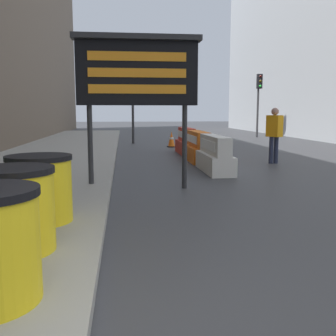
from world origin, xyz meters
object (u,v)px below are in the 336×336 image
(traffic_light_far_side, at_px, (259,92))
(jersey_barrier_red_striped, at_px, (186,142))
(barrel_drum_middle, at_px, (14,209))
(barrel_drum_back, at_px, (40,188))
(message_board, at_px, (137,73))
(jersey_barrier_white, at_px, (215,156))
(traffic_cone_near, at_px, (171,140))
(pedestrian_worker, at_px, (274,131))
(traffic_light_near_curb, at_px, (133,87))
(jersey_barrier_orange_near, at_px, (198,148))

(traffic_light_far_side, bearing_deg, jersey_barrier_red_striped, -123.54)
(barrel_drum_middle, height_order, barrel_drum_back, same)
(message_board, xyz_separation_m, jersey_barrier_white, (2.02, 2.08, -1.84))
(barrel_drum_middle, relative_size, barrel_drum_back, 1.00)
(traffic_cone_near, bearing_deg, jersey_barrier_red_striped, -85.33)
(jersey_barrier_white, distance_m, traffic_cone_near, 7.19)
(jersey_barrier_red_striped, bearing_deg, pedestrian_worker, -55.51)
(barrel_drum_back, height_order, traffic_cone_near, barrel_drum_back)
(barrel_drum_back, height_order, pedestrian_worker, pedestrian_worker)
(barrel_drum_middle, xyz_separation_m, traffic_light_near_curb, (1.59, 15.09, 2.11))
(barrel_drum_middle, distance_m, jersey_barrier_red_striped, 10.84)
(barrel_drum_middle, bearing_deg, barrel_drum_back, 88.07)
(barrel_drum_back, bearing_deg, traffic_cone_near, 75.15)
(message_board, relative_size, pedestrian_worker, 1.80)
(jersey_barrier_red_striped, distance_m, pedestrian_worker, 3.78)
(barrel_drum_back, xyz_separation_m, message_board, (1.35, 2.62, 1.69))
(jersey_barrier_orange_near, bearing_deg, barrel_drum_middle, -112.95)
(message_board, xyz_separation_m, traffic_light_near_curb, (0.20, 11.38, 0.42))
(barrel_drum_back, relative_size, traffic_light_near_curb, 0.23)
(barrel_drum_back, bearing_deg, jersey_barrier_white, 54.36)
(barrel_drum_middle, bearing_deg, traffic_light_near_curb, 83.99)
(jersey_barrier_white, height_order, jersey_barrier_orange_near, same)
(jersey_barrier_red_striped, xyz_separation_m, traffic_light_far_side, (5.74, 8.66, 2.29))
(barrel_drum_middle, xyz_separation_m, traffic_cone_near, (3.19, 12.97, -0.23))
(pedestrian_worker, bearing_deg, jersey_barrier_orange_near, 37.69)
(jersey_barrier_white, xyz_separation_m, traffic_light_far_side, (5.74, 13.16, 2.30))
(traffic_light_near_curb, bearing_deg, message_board, -91.03)
(jersey_barrier_orange_near, relative_size, traffic_light_near_curb, 0.57)
(barrel_drum_back, relative_size, jersey_barrier_red_striped, 0.46)
(barrel_drum_back, relative_size, pedestrian_worker, 0.52)
(jersey_barrier_red_striped, relative_size, traffic_light_near_curb, 0.50)
(jersey_barrier_red_striped, height_order, traffic_cone_near, jersey_barrier_red_striped)
(barrel_drum_middle, distance_m, pedestrian_worker, 9.09)
(barrel_drum_middle, distance_m, traffic_light_near_curb, 15.32)
(jersey_barrier_red_striped, bearing_deg, traffic_light_far_side, 56.46)
(jersey_barrier_red_striped, height_order, traffic_light_far_side, traffic_light_far_side)
(barrel_drum_back, distance_m, jersey_barrier_red_striped, 9.80)
(traffic_cone_near, relative_size, pedestrian_worker, 0.41)
(message_board, xyz_separation_m, traffic_cone_near, (1.80, 9.27, -1.92))
(barrel_drum_back, xyz_separation_m, traffic_light_far_side, (9.11, 17.86, 2.15))
(jersey_barrier_orange_near, distance_m, traffic_cone_near, 4.93)
(barrel_drum_middle, xyz_separation_m, barrel_drum_back, (0.04, 1.09, 0.00))
(message_board, distance_m, traffic_light_far_side, 17.11)
(barrel_drum_back, relative_size, jersey_barrier_orange_near, 0.41)
(jersey_barrier_white, distance_m, pedestrian_worker, 2.61)
(message_board, distance_m, traffic_cone_near, 9.63)
(jersey_barrier_red_striped, distance_m, traffic_light_far_side, 10.64)
(traffic_cone_near, distance_m, pedestrian_worker, 6.26)
(barrel_drum_middle, relative_size, jersey_barrier_red_striped, 0.46)
(jersey_barrier_white, height_order, jersey_barrier_red_striped, jersey_barrier_red_striped)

